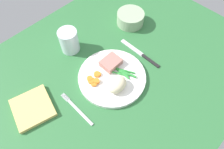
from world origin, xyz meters
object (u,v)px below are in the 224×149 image
Objects in this scene: salad_bowl at (130,18)px; fork at (77,109)px; meat_portion at (111,63)px; napkin at (33,108)px; water_glass at (69,42)px; dinner_plate at (112,77)px; knife at (141,54)px.

fork is at bearing -161.07° from salad_bowl.
napkin is (-32.36, 6.87, -2.06)cm from meat_portion.
napkin is (-27.05, -12.00, -3.47)cm from water_glass.
dinner_plate is at bearing -150.87° from salad_bowl.
meat_portion is at bearing -11.99° from napkin.
meat_portion is 0.46× the size of fork.
dinner_plate is at bearing -1.37° from fork.
knife reaches higher than fork.
meat_portion is at bearing 9.27° from fork.
water_glass is 30.48cm from salad_bowl.
meat_portion is 26.73cm from salad_bowl.
dinner_plate is 2.62× the size of water_glass.
dinner_plate is 30.85cm from napkin.
fork is at bearing -168.54° from meat_portion.
meat_portion is at bearing 49.40° from dinner_plate.
water_glass is at bearing 131.59° from knife.
salad_bowl reaches higher than napkin.
fork is at bearing -179.19° from dinner_plate.
water_glass is (-18.73, 23.28, 4.05)cm from knife.
knife is 2.06× the size of water_glass.
meat_portion is at bearing -154.91° from salad_bowl.
knife is (13.41, -4.41, -2.64)cm from meat_portion.
fork is 1.22× the size of napkin.
meat_portion reaches higher than knife.
salad_bowl reaches higher than fork.
dinner_plate is 2.11× the size of salad_bowl.
knife is (16.95, -0.29, -0.60)cm from dinner_plate.
salad_bowl is (45.80, 15.71, 2.97)cm from fork.
napkin is at bearing 159.13° from dinner_plate.
water_glass is (16.28, 23.25, 4.05)cm from fork.
meat_portion is 14.36cm from knife.
fork is (-18.06, -0.26, -0.60)cm from dinner_plate.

